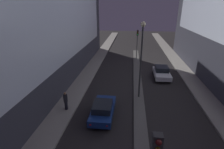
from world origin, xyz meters
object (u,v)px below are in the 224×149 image
at_px(street_lamp, 142,50).
at_px(car_right_lane, 162,72).
at_px(traffic_light_mid, 137,38).
at_px(car_left_lane, 103,109).
at_px(pedestrian_on_left_sidewalk, 66,100).

height_order(street_lamp, car_right_lane, street_lamp).
bearing_deg(street_lamp, car_right_lane, 61.82).
distance_m(traffic_light_mid, street_lamp, 14.13).
distance_m(car_left_lane, car_right_lane, 11.39).
bearing_deg(car_left_lane, pedestrian_on_left_sidewalk, 171.01).
bearing_deg(car_right_lane, pedestrian_on_left_sidewalk, -137.14).
relative_size(traffic_light_mid, pedestrian_on_left_sidewalk, 2.92).
xyz_separation_m(traffic_light_mid, street_lamp, (0.00, -14.07, 1.26)).
distance_m(traffic_light_mid, car_left_lane, 18.28).
bearing_deg(car_right_lane, traffic_light_mid, 110.79).
height_order(car_right_lane, pedestrian_on_left_sidewalk, pedestrian_on_left_sidewalk).
relative_size(car_left_lane, pedestrian_on_left_sidewalk, 2.48).
bearing_deg(traffic_light_mid, car_left_lane, -99.99).
bearing_deg(street_lamp, car_left_lane, -130.32).
height_order(traffic_light_mid, street_lamp, street_lamp).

